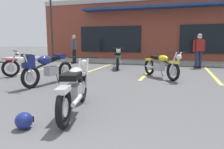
{
  "coord_description": "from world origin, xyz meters",
  "views": [
    {
      "loc": [
        1.25,
        -0.91,
        1.31
      ],
      "look_at": [
        -0.23,
        3.69,
        0.55
      ],
      "focal_mm": 33.92,
      "sensor_mm": 36.0,
      "label": 1
    }
  ],
  "objects_px": {
    "motorcycle_foreground_classic": "(75,88)",
    "person_in_shorts_foreground": "(199,49)",
    "motorcycle_silver_naked": "(46,67)",
    "person_in_black_shirt": "(74,47)",
    "motorcycle_blue_standard": "(118,59)",
    "parking_lot_lamp_post": "(50,14)",
    "helmet_on_pavement": "(24,121)",
    "motorcycle_red_sportbike": "(161,65)"
  },
  "relations": [
    {
      "from": "helmet_on_pavement",
      "to": "parking_lot_lamp_post",
      "type": "height_order",
      "value": "parking_lot_lamp_post"
    },
    {
      "from": "motorcycle_red_sportbike",
      "to": "person_in_black_shirt",
      "type": "distance_m",
      "value": 6.46
    },
    {
      "from": "motorcycle_blue_standard",
      "to": "person_in_shorts_foreground",
      "type": "relative_size",
      "value": 1.24
    },
    {
      "from": "motorcycle_blue_standard",
      "to": "person_in_shorts_foreground",
      "type": "xyz_separation_m",
      "value": [
        3.73,
        1.36,
        0.49
      ]
    },
    {
      "from": "person_in_black_shirt",
      "to": "motorcycle_blue_standard",
      "type": "bearing_deg",
      "value": -25.07
    },
    {
      "from": "person_in_shorts_foreground",
      "to": "motorcycle_silver_naked",
      "type": "bearing_deg",
      "value": -129.26
    },
    {
      "from": "parking_lot_lamp_post",
      "to": "motorcycle_foreground_classic",
      "type": "bearing_deg",
      "value": -54.13
    },
    {
      "from": "person_in_shorts_foreground",
      "to": "helmet_on_pavement",
      "type": "bearing_deg",
      "value": -109.36
    },
    {
      "from": "motorcycle_silver_naked",
      "to": "helmet_on_pavement",
      "type": "xyz_separation_m",
      "value": [
        1.64,
        -2.96,
        -0.4
      ]
    },
    {
      "from": "motorcycle_red_sportbike",
      "to": "person_in_black_shirt",
      "type": "bearing_deg",
      "value": 146.25
    },
    {
      "from": "motorcycle_blue_standard",
      "to": "person_in_shorts_foreground",
      "type": "height_order",
      "value": "person_in_shorts_foreground"
    },
    {
      "from": "motorcycle_red_sportbike",
      "to": "motorcycle_silver_naked",
      "type": "height_order",
      "value": "same"
    },
    {
      "from": "motorcycle_foreground_classic",
      "to": "parking_lot_lamp_post",
      "type": "xyz_separation_m",
      "value": [
        -5.99,
        8.29,
        2.54
      ]
    },
    {
      "from": "motorcycle_foreground_classic",
      "to": "person_in_black_shirt",
      "type": "height_order",
      "value": "person_in_black_shirt"
    },
    {
      "from": "person_in_black_shirt",
      "to": "parking_lot_lamp_post",
      "type": "xyz_separation_m",
      "value": [
        -1.81,
        0.4,
        2.05
      ]
    },
    {
      "from": "motorcycle_red_sportbike",
      "to": "parking_lot_lamp_post",
      "type": "bearing_deg",
      "value": 150.97
    },
    {
      "from": "person_in_black_shirt",
      "to": "person_in_shorts_foreground",
      "type": "distance_m",
      "value": 6.87
    },
    {
      "from": "helmet_on_pavement",
      "to": "person_in_shorts_foreground",
      "type": "bearing_deg",
      "value": 70.64
    },
    {
      "from": "motorcycle_red_sportbike",
      "to": "helmet_on_pavement",
      "type": "height_order",
      "value": "motorcycle_red_sportbike"
    },
    {
      "from": "parking_lot_lamp_post",
      "to": "helmet_on_pavement",
      "type": "bearing_deg",
      "value": -58.66
    },
    {
      "from": "person_in_black_shirt",
      "to": "person_in_shorts_foreground",
      "type": "xyz_separation_m",
      "value": [
        6.87,
        -0.11,
        0.0
      ]
    },
    {
      "from": "motorcycle_silver_naked",
      "to": "person_in_black_shirt",
      "type": "relative_size",
      "value": 1.25
    },
    {
      "from": "motorcycle_red_sportbike",
      "to": "motorcycle_foreground_classic",
      "type": "bearing_deg",
      "value": -105.3
    },
    {
      "from": "motorcycle_blue_standard",
      "to": "helmet_on_pavement",
      "type": "relative_size",
      "value": 7.96
    },
    {
      "from": "person_in_shorts_foreground",
      "to": "parking_lot_lamp_post",
      "type": "bearing_deg",
      "value": 176.67
    },
    {
      "from": "motorcycle_foreground_classic",
      "to": "motorcycle_blue_standard",
      "type": "height_order",
      "value": "same"
    },
    {
      "from": "person_in_black_shirt",
      "to": "parking_lot_lamp_post",
      "type": "distance_m",
      "value": 2.77
    },
    {
      "from": "motorcycle_foreground_classic",
      "to": "person_in_shorts_foreground",
      "type": "bearing_deg",
      "value": 70.91
    },
    {
      "from": "motorcycle_foreground_classic",
      "to": "motorcycle_red_sportbike",
      "type": "relative_size",
      "value": 1.19
    },
    {
      "from": "motorcycle_red_sportbike",
      "to": "parking_lot_lamp_post",
      "type": "height_order",
      "value": "parking_lot_lamp_post"
    },
    {
      "from": "motorcycle_blue_standard",
      "to": "motorcycle_foreground_classic",
      "type": "bearing_deg",
      "value": -80.81
    },
    {
      "from": "motorcycle_red_sportbike",
      "to": "motorcycle_blue_standard",
      "type": "xyz_separation_m",
      "value": [
        -2.22,
        2.11,
        0.0
      ]
    },
    {
      "from": "motorcycle_red_sportbike",
      "to": "person_in_shorts_foreground",
      "type": "xyz_separation_m",
      "value": [
        1.51,
        3.47,
        0.49
      ]
    },
    {
      "from": "motorcycle_silver_naked",
      "to": "helmet_on_pavement",
      "type": "height_order",
      "value": "motorcycle_silver_naked"
    },
    {
      "from": "motorcycle_blue_standard",
      "to": "helmet_on_pavement",
      "type": "height_order",
      "value": "motorcycle_blue_standard"
    },
    {
      "from": "motorcycle_red_sportbike",
      "to": "motorcycle_blue_standard",
      "type": "bearing_deg",
      "value": 136.4
    },
    {
      "from": "motorcycle_silver_naked",
      "to": "helmet_on_pavement",
      "type": "bearing_deg",
      "value": -60.95
    },
    {
      "from": "motorcycle_blue_standard",
      "to": "parking_lot_lamp_post",
      "type": "bearing_deg",
      "value": 159.33
    },
    {
      "from": "parking_lot_lamp_post",
      "to": "motorcycle_silver_naked",
      "type": "bearing_deg",
      "value": -57.62
    },
    {
      "from": "person_in_black_shirt",
      "to": "parking_lot_lamp_post",
      "type": "height_order",
      "value": "parking_lot_lamp_post"
    },
    {
      "from": "motorcycle_red_sportbike",
      "to": "motorcycle_silver_naked",
      "type": "distance_m",
      "value": 3.93
    },
    {
      "from": "person_in_black_shirt",
      "to": "helmet_on_pavement",
      "type": "height_order",
      "value": "person_in_black_shirt"
    }
  ]
}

